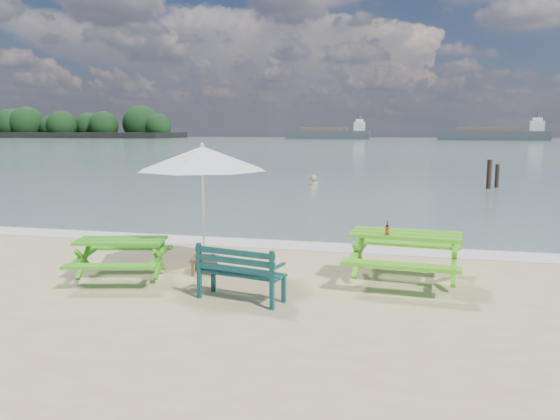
% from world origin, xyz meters
% --- Properties ---
extents(sea, '(300.00, 300.00, 0.00)m').
position_xyz_m(sea, '(0.00, 85.00, 0.00)').
color(sea, slate).
rests_on(sea, ground).
extents(foam_strip, '(22.00, 0.90, 0.01)m').
position_xyz_m(foam_strip, '(0.00, 4.60, 0.01)').
color(foam_strip, silver).
rests_on(foam_strip, ground).
extents(island_headland, '(90.00, 22.00, 7.60)m').
position_xyz_m(island_headland, '(-110.00, 140.00, 3.26)').
color(island_headland, black).
rests_on(island_headland, ground).
extents(picnic_table_left, '(1.76, 1.87, 0.68)m').
position_xyz_m(picnic_table_left, '(-1.95, 1.33, 0.33)').
color(picnic_table_left, '#369E17').
rests_on(picnic_table_left, ground).
extents(picnic_table_right, '(1.85, 2.03, 0.82)m').
position_xyz_m(picnic_table_right, '(2.58, 2.24, 0.39)').
color(picnic_table_right, '#51B71B').
rests_on(picnic_table_right, ground).
extents(park_bench, '(1.35, 0.70, 0.79)m').
position_xyz_m(park_bench, '(0.30, 0.74, 0.24)').
color(park_bench, '#0D3839').
rests_on(park_bench, ground).
extents(side_table, '(0.53, 0.53, 0.29)m').
position_xyz_m(side_table, '(-0.75, 1.99, 0.15)').
color(side_table, brown).
rests_on(side_table, ground).
extents(patio_umbrella, '(2.63, 2.63, 2.18)m').
position_xyz_m(patio_umbrella, '(-0.75, 1.99, 1.98)').
color(patio_umbrella, silver).
rests_on(patio_umbrella, ground).
extents(beer_bottle, '(0.06, 0.06, 0.23)m').
position_xyz_m(beer_bottle, '(2.30, 1.96, 0.90)').
color(beer_bottle, '#914C15').
rests_on(beer_bottle, picnic_table_right).
extents(swimmer, '(0.63, 0.47, 1.59)m').
position_xyz_m(swimmer, '(-1.61, 17.21, -0.31)').
color(swimmer, tan).
rests_on(swimmer, ground).
extents(mooring_pilings, '(0.59, 0.79, 1.42)m').
position_xyz_m(mooring_pilings, '(5.91, 17.70, 0.46)').
color(mooring_pilings, black).
rests_on(mooring_pilings, ground).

